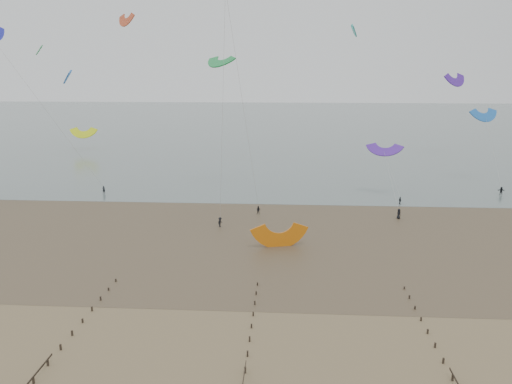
% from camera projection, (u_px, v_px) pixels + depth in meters
% --- Properties ---
extents(ground, '(500.00, 500.00, 0.00)m').
position_uv_depth(ground, '(211.00, 334.00, 50.68)').
color(ground, brown).
rests_on(ground, ground).
extents(sea_and_shore, '(500.00, 665.00, 0.03)m').
position_uv_depth(sea_and_shore, '(218.00, 228.00, 84.24)').
color(sea_and_shore, '#475654').
rests_on(sea_and_shore, ground).
extents(kitesurfers, '(107.22, 26.94, 1.86)m').
position_uv_depth(kitesurfers, '(397.00, 205.00, 95.03)').
color(kitesurfers, black).
rests_on(kitesurfers, ground).
extents(grounded_kite, '(8.44, 7.24, 4.03)m').
position_uv_depth(grounded_kite, '(279.00, 247.00, 75.53)').
color(grounded_kite, orange).
rests_on(grounded_kite, ground).
extents(kites_airborne, '(245.18, 105.82, 42.77)m').
position_uv_depth(kites_airborne, '(214.00, 84.00, 129.79)').
color(kites_airborne, '#1A9140').
rests_on(kites_airborne, ground).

